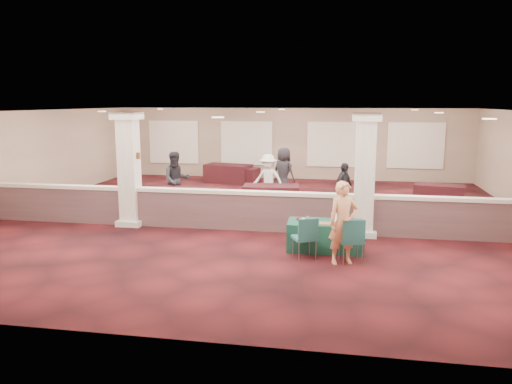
% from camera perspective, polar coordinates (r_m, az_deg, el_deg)
% --- Properties ---
extents(ground, '(16.00, 16.00, 0.00)m').
position_cam_1_polar(ground, '(15.21, 0.49, -2.96)').
color(ground, '#4E1317').
rests_on(ground, ground).
extents(wall_back, '(16.00, 0.04, 3.20)m').
position_cam_1_polar(wall_back, '(22.80, 3.88, 5.53)').
color(wall_back, '#8A6C5F').
rests_on(wall_back, ground).
extents(wall_front, '(16.00, 0.04, 3.20)m').
position_cam_1_polar(wall_front, '(7.29, -10.10, -4.90)').
color(wall_front, '#8A6C5F').
rests_on(wall_front, ground).
extents(wall_left, '(0.04, 16.00, 3.20)m').
position_cam_1_polar(wall_left, '(18.06, -25.44, 3.30)').
color(wall_left, '#8A6C5F').
rests_on(wall_left, ground).
extents(ceiling, '(16.00, 16.00, 0.02)m').
position_cam_1_polar(ceiling, '(14.80, 0.51, 9.18)').
color(ceiling, silver).
rests_on(ceiling, wall_back).
extents(partition_wall, '(15.60, 0.28, 1.10)m').
position_cam_1_polar(partition_wall, '(13.64, -0.56, -2.07)').
color(partition_wall, '#53383A').
rests_on(partition_wall, ground).
extents(column_left, '(0.72, 0.72, 3.20)m').
position_cam_1_polar(column_left, '(14.51, -14.29, 2.65)').
color(column_left, beige).
rests_on(column_left, ground).
extents(column_right, '(0.72, 0.72, 3.20)m').
position_cam_1_polar(column_right, '(13.23, 12.32, 2.02)').
color(column_right, beige).
rests_on(column_right, ground).
extents(sconce_left, '(0.12, 0.12, 0.18)m').
position_cam_1_polar(sconce_left, '(14.58, -15.36, 4.07)').
color(sconce_left, brown).
rests_on(sconce_left, column_left).
extents(sconce_right, '(0.12, 0.12, 0.18)m').
position_cam_1_polar(sconce_right, '(14.35, -13.34, 4.07)').
color(sconce_right, brown).
rests_on(sconce_right, column_left).
extents(near_table, '(1.81, 0.94, 0.68)m').
position_cam_1_polar(near_table, '(12.02, 7.91, -4.98)').
color(near_table, '#103D2D').
rests_on(near_table, ground).
extents(conf_chair_main, '(0.60, 0.61, 1.00)m').
position_cam_1_polar(conf_chair_main, '(11.07, 10.94, -5.07)').
color(conf_chair_main, '#1B514C').
rests_on(conf_chair_main, ground).
extents(conf_chair_side, '(0.64, 0.64, 0.97)m').
position_cam_1_polar(conf_chair_side, '(11.18, 5.73, -4.88)').
color(conf_chair_side, '#1B514C').
rests_on(conf_chair_side, ground).
extents(woman, '(0.77, 0.64, 1.82)m').
position_cam_1_polar(woman, '(10.96, 9.95, -3.49)').
color(woman, tan).
rests_on(woman, ground).
extents(far_table_front_left, '(2.04, 1.23, 0.78)m').
position_cam_1_polar(far_table_front_left, '(16.00, -8.18, -0.97)').
color(far_table_front_left, black).
rests_on(far_table_front_left, ground).
extents(far_table_front_center, '(1.93, 1.09, 0.75)m').
position_cam_1_polar(far_table_front_center, '(16.61, 1.75, -0.51)').
color(far_table_front_center, black).
rests_on(far_table_front_center, ground).
extents(far_table_front_right, '(1.93, 1.40, 0.70)m').
position_cam_1_polar(far_table_front_right, '(15.30, 13.52, -1.82)').
color(far_table_front_right, black).
rests_on(far_table_front_right, ground).
extents(far_table_back_left, '(2.14, 1.40, 0.80)m').
position_cam_1_polar(far_table_back_left, '(21.76, -3.20, 2.13)').
color(far_table_back_left, black).
rests_on(far_table_back_left, ground).
extents(far_table_back_center, '(1.82, 1.20, 0.68)m').
position_cam_1_polar(far_table_back_center, '(21.61, -1.93, 1.92)').
color(far_table_back_center, black).
rests_on(far_table_back_center, ground).
extents(far_table_back_right, '(1.79, 1.17, 0.67)m').
position_cam_1_polar(far_table_back_right, '(18.36, 20.16, -0.23)').
color(far_table_back_right, black).
rests_on(far_table_back_right, ground).
extents(attendee_a, '(1.02, 0.86, 1.86)m').
position_cam_1_polar(attendee_a, '(16.74, -9.09, 1.39)').
color(attendee_a, black).
rests_on(attendee_a, ground).
extents(attendee_b, '(1.17, 0.71, 1.71)m').
position_cam_1_polar(attendee_b, '(17.26, 1.39, 1.52)').
color(attendee_b, white).
rests_on(attendee_b, ground).
extents(attendee_c, '(0.84, 1.01, 1.56)m').
position_cam_1_polar(attendee_c, '(16.32, 9.98, 0.58)').
color(attendee_c, black).
rests_on(attendee_c, ground).
extents(attendee_d, '(1.03, 0.87, 1.84)m').
position_cam_1_polar(attendee_d, '(18.40, 3.16, 2.26)').
color(attendee_d, black).
rests_on(attendee_d, ground).
extents(laptop_base, '(0.32, 0.22, 0.02)m').
position_cam_1_polar(laptop_base, '(11.89, 9.31, -3.45)').
color(laptop_base, silver).
rests_on(laptop_base, near_table).
extents(laptop_screen, '(0.31, 0.02, 0.21)m').
position_cam_1_polar(laptop_screen, '(11.97, 9.32, -2.81)').
color(laptop_screen, silver).
rests_on(laptop_screen, near_table).
extents(screen_glow, '(0.28, 0.01, 0.18)m').
position_cam_1_polar(screen_glow, '(11.96, 9.32, -2.88)').
color(screen_glow, silver).
rests_on(screen_glow, near_table).
extents(knitting, '(0.38, 0.29, 0.03)m').
position_cam_1_polar(knitting, '(11.70, 8.18, -3.61)').
color(knitting, '#AF691C').
rests_on(knitting, near_table).
extents(yarn_cream, '(0.10, 0.10, 0.10)m').
position_cam_1_polar(yarn_cream, '(11.84, 5.46, -3.19)').
color(yarn_cream, beige).
rests_on(yarn_cream, near_table).
extents(yarn_red, '(0.09, 0.09, 0.09)m').
position_cam_1_polar(yarn_red, '(11.99, 4.82, -3.04)').
color(yarn_red, maroon).
rests_on(yarn_red, near_table).
extents(yarn_grey, '(0.10, 0.10, 0.10)m').
position_cam_1_polar(yarn_grey, '(12.04, 5.96, -2.99)').
color(yarn_grey, '#55555B').
rests_on(yarn_grey, near_table).
extents(scissors, '(0.11, 0.03, 0.01)m').
position_cam_1_polar(scissors, '(11.69, 10.93, -3.75)').
color(scissors, '#B62513').
rests_on(scissors, near_table).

